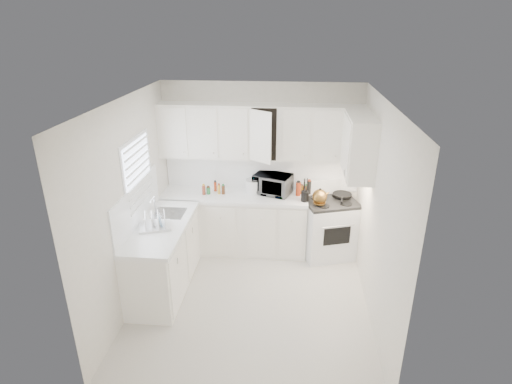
# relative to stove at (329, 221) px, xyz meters

# --- Properties ---
(floor) EXTENTS (3.20, 3.20, 0.00)m
(floor) POSITION_rel_stove_xyz_m (-1.07, -1.26, -0.58)
(floor) COLOR silver
(floor) RESTS_ON ground
(ceiling) EXTENTS (3.20, 3.20, 0.00)m
(ceiling) POSITION_rel_stove_xyz_m (-1.07, -1.26, 2.02)
(ceiling) COLOR white
(ceiling) RESTS_ON ground
(wall_back) EXTENTS (3.00, 0.00, 3.00)m
(wall_back) POSITION_rel_stove_xyz_m (-1.07, 0.34, 0.72)
(wall_back) COLOR white
(wall_back) RESTS_ON ground
(wall_front) EXTENTS (3.00, 0.00, 3.00)m
(wall_front) POSITION_rel_stove_xyz_m (-1.07, -2.86, 0.72)
(wall_front) COLOR white
(wall_front) RESTS_ON ground
(wall_left) EXTENTS (0.00, 3.20, 3.20)m
(wall_left) POSITION_rel_stove_xyz_m (-2.57, -1.26, 0.72)
(wall_left) COLOR white
(wall_left) RESTS_ON ground
(wall_right) EXTENTS (0.00, 3.20, 3.20)m
(wall_right) POSITION_rel_stove_xyz_m (0.43, -1.26, 0.72)
(wall_right) COLOR white
(wall_right) RESTS_ON ground
(window_blinds) EXTENTS (0.06, 0.96, 1.06)m
(window_blinds) POSITION_rel_stove_xyz_m (-2.55, -0.91, 0.97)
(window_blinds) COLOR white
(window_blinds) RESTS_ON wall_left
(lower_cabinets_back) EXTENTS (2.22, 0.60, 0.90)m
(lower_cabinets_back) POSITION_rel_stove_xyz_m (-1.46, 0.04, -0.13)
(lower_cabinets_back) COLOR white
(lower_cabinets_back) RESTS_ON floor
(lower_cabinets_left) EXTENTS (0.60, 1.60, 0.90)m
(lower_cabinets_left) POSITION_rel_stove_xyz_m (-2.27, -1.06, -0.13)
(lower_cabinets_left) COLOR white
(lower_cabinets_left) RESTS_ON floor
(countertop_back) EXTENTS (2.24, 0.64, 0.05)m
(countertop_back) POSITION_rel_stove_xyz_m (-1.46, 0.03, 0.34)
(countertop_back) COLOR white
(countertop_back) RESTS_ON lower_cabinets_back
(countertop_left) EXTENTS (0.64, 1.62, 0.05)m
(countertop_left) POSITION_rel_stove_xyz_m (-2.26, -1.06, 0.34)
(countertop_left) COLOR white
(countertop_left) RESTS_ON lower_cabinets_left
(backsplash_back) EXTENTS (2.98, 0.02, 0.55)m
(backsplash_back) POSITION_rel_stove_xyz_m (-1.07, 0.33, 0.64)
(backsplash_back) COLOR white
(backsplash_back) RESTS_ON wall_back
(backsplash_left) EXTENTS (0.02, 1.60, 0.55)m
(backsplash_left) POSITION_rel_stove_xyz_m (-2.56, -1.06, 0.64)
(backsplash_left) COLOR white
(backsplash_left) RESTS_ON wall_left
(upper_cabinets_back) EXTENTS (3.00, 0.33, 0.80)m
(upper_cabinets_back) POSITION_rel_stove_xyz_m (-1.07, 0.18, 0.92)
(upper_cabinets_back) COLOR white
(upper_cabinets_back) RESTS_ON wall_back
(upper_cabinets_right) EXTENTS (0.33, 0.90, 0.80)m
(upper_cabinets_right) POSITION_rel_stove_xyz_m (0.26, -0.44, 0.92)
(upper_cabinets_right) COLOR white
(upper_cabinets_right) RESTS_ON wall_right
(sink) EXTENTS (0.42, 0.38, 0.30)m
(sink) POSITION_rel_stove_xyz_m (-2.26, -0.71, 0.49)
(sink) COLOR gray
(sink) RESTS_ON countertop_left
(stove) EXTENTS (0.91, 0.82, 1.17)m
(stove) POSITION_rel_stove_xyz_m (0.00, 0.00, 0.00)
(stove) COLOR white
(stove) RESTS_ON floor
(tea_kettle) EXTENTS (0.31, 0.27, 0.25)m
(tea_kettle) POSITION_rel_stove_xyz_m (-0.18, -0.16, 0.48)
(tea_kettle) COLOR olive
(tea_kettle) RESTS_ON stove
(frying_pan) EXTENTS (0.35, 0.52, 0.04)m
(frying_pan) POSITION_rel_stove_xyz_m (0.18, 0.16, 0.38)
(frying_pan) COLOR black
(frying_pan) RESTS_ON stove
(microwave) EXTENTS (0.62, 0.47, 0.37)m
(microwave) POSITION_rel_stove_xyz_m (-0.88, 0.14, 0.55)
(microwave) COLOR gray
(microwave) RESTS_ON countertop_back
(rice_cooker) EXTENTS (0.28, 0.28, 0.25)m
(rice_cooker) POSITION_rel_stove_xyz_m (-1.17, 0.14, 0.49)
(rice_cooker) COLOR white
(rice_cooker) RESTS_ON countertop_back
(paper_towel) EXTENTS (0.12, 0.12, 0.27)m
(paper_towel) POSITION_rel_stove_xyz_m (-1.16, 0.24, 0.50)
(paper_towel) COLOR white
(paper_towel) RESTS_ON countertop_back
(utensil_crock) EXTENTS (0.16, 0.16, 0.37)m
(utensil_crock) POSITION_rel_stove_xyz_m (-0.39, -0.12, 0.55)
(utensil_crock) COLOR black
(utensil_crock) RESTS_ON countertop_back
(dish_rack) EXTENTS (0.48, 0.42, 0.22)m
(dish_rack) POSITION_rel_stove_xyz_m (-2.32, -1.15, 0.47)
(dish_rack) COLOR white
(dish_rack) RESTS_ON countertop_left
(spice_left_0) EXTENTS (0.06, 0.06, 0.13)m
(spice_left_0) POSITION_rel_stove_xyz_m (-1.92, 0.16, 0.43)
(spice_left_0) COLOR brown
(spice_left_0) RESTS_ON countertop_back
(spice_left_1) EXTENTS (0.06, 0.06, 0.13)m
(spice_left_1) POSITION_rel_stove_xyz_m (-1.85, 0.07, 0.43)
(spice_left_1) COLOR #27753B
(spice_left_1) RESTS_ON countertop_back
(spice_left_2) EXTENTS (0.06, 0.06, 0.13)m
(spice_left_2) POSITION_rel_stove_xyz_m (-1.77, 0.16, 0.43)
(spice_left_2) COLOR #C13D19
(spice_left_2) RESTS_ON countertop_back
(spice_left_3) EXTENTS (0.06, 0.06, 0.13)m
(spice_left_3) POSITION_rel_stove_xyz_m (-1.70, 0.07, 0.43)
(spice_left_3) COLOR gold
(spice_left_3) RESTS_ON countertop_back
(spice_left_4) EXTENTS (0.06, 0.06, 0.13)m
(spice_left_4) POSITION_rel_stove_xyz_m (-1.62, 0.16, 0.43)
(spice_left_4) COLOR #583019
(spice_left_4) RESTS_ON countertop_back
(sauce_right_0) EXTENTS (0.06, 0.06, 0.19)m
(sauce_right_0) POSITION_rel_stove_xyz_m (-0.49, 0.20, 0.46)
(sauce_right_0) COLOR #C13D19
(sauce_right_0) RESTS_ON countertop_back
(sauce_right_1) EXTENTS (0.06, 0.06, 0.19)m
(sauce_right_1) POSITION_rel_stove_xyz_m (-0.44, 0.14, 0.46)
(sauce_right_1) COLOR gold
(sauce_right_1) RESTS_ON countertop_back
(sauce_right_2) EXTENTS (0.06, 0.06, 0.19)m
(sauce_right_2) POSITION_rel_stove_xyz_m (-0.38, 0.20, 0.46)
(sauce_right_2) COLOR #583019
(sauce_right_2) RESTS_ON countertop_back
(sauce_right_3) EXTENTS (0.06, 0.06, 0.19)m
(sauce_right_3) POSITION_rel_stove_xyz_m (-0.33, 0.14, 0.46)
(sauce_right_3) COLOR black
(sauce_right_3) RESTS_ON countertop_back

